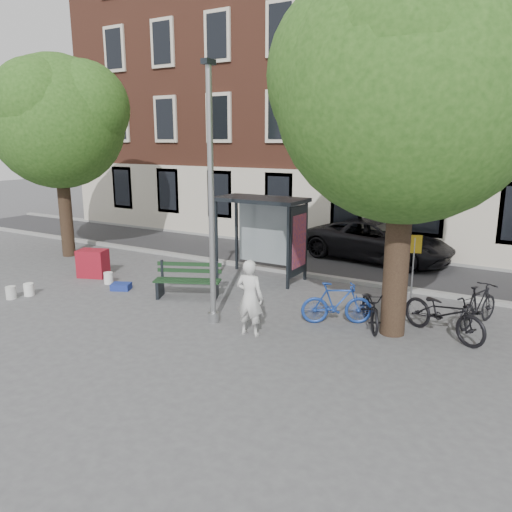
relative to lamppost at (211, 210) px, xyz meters
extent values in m
plane|color=#4C4C4F|center=(0.00, 0.00, -2.78)|extent=(90.00, 90.00, 0.00)
cube|color=#28282B|center=(0.00, 7.00, -2.78)|extent=(40.00, 4.00, 0.01)
cube|color=gray|center=(0.00, 5.00, -2.72)|extent=(40.00, 0.25, 0.12)
cube|color=gray|center=(0.00, 9.00, -2.72)|extent=(40.00, 0.25, 0.12)
cube|color=brown|center=(0.00, 13.00, 4.22)|extent=(30.00, 8.00, 14.00)
cylinder|color=#9EA0A3|center=(0.00, 0.00, 0.22)|extent=(0.14, 0.14, 6.00)
cylinder|color=#9EA0A3|center=(0.00, 0.00, -2.66)|extent=(0.28, 0.28, 0.24)
cube|color=#1E2328|center=(0.00, 0.00, 3.27)|extent=(0.18, 0.35, 0.12)
cylinder|color=black|center=(4.00, 1.50, -1.08)|extent=(0.56, 0.56, 3.40)
sphere|color=#244B16|center=(4.00, 1.50, 2.62)|extent=(5.60, 5.60, 5.60)
sphere|color=#244B16|center=(4.90, 1.90, 3.12)|extent=(3.92, 3.92, 3.92)
sphere|color=#244B16|center=(3.20, 1.20, 2.92)|extent=(4.20, 4.20, 4.20)
sphere|color=#244B16|center=(4.20, 0.60, 3.22)|extent=(3.64, 3.64, 3.64)
cylinder|color=black|center=(-9.00, 3.00, -1.18)|extent=(0.48, 0.48, 3.20)
sphere|color=#244B16|center=(-9.00, 3.00, 2.22)|extent=(4.80, 4.80, 4.80)
sphere|color=#244B16|center=(-8.10, 3.40, 2.72)|extent=(3.36, 3.36, 3.36)
sphere|color=#244B16|center=(-9.80, 2.70, 2.52)|extent=(3.60, 3.60, 3.60)
sphere|color=#244B16|center=(-8.80, 2.10, 2.82)|extent=(3.12, 3.12, 3.12)
cube|color=#1E2328|center=(-2.30, 3.40, -1.53)|extent=(0.08, 0.08, 2.50)
cube|color=#1E2328|center=(0.30, 3.40, -1.53)|extent=(0.08, 0.08, 2.50)
cube|color=#1E2328|center=(-2.30, 4.60, -1.53)|extent=(0.08, 0.08, 2.50)
cube|color=#1E2328|center=(0.30, 4.60, -1.53)|extent=(0.08, 0.08, 2.50)
cube|color=#1E2328|center=(-1.00, 4.00, -0.22)|extent=(2.85, 1.45, 0.12)
cube|color=#8C999E|center=(-1.00, 4.60, -1.41)|extent=(2.34, 0.04, 2.00)
cube|color=#1E2328|center=(0.30, 4.00, -1.41)|extent=(0.12, 1.14, 2.12)
cube|color=#D84C19|center=(0.37, 4.00, -1.41)|extent=(0.02, 0.90, 1.62)
imported|color=silver|center=(1.20, -0.25, -1.90)|extent=(0.69, 0.50, 1.78)
cube|color=#1E2328|center=(-2.48, 0.85, -2.54)|extent=(0.32, 0.57, 0.48)
cube|color=#1E2328|center=(-1.02, 1.52, -2.54)|extent=(0.32, 0.57, 0.48)
cube|color=#17341A|center=(-1.67, 1.01, -2.28)|extent=(1.75, 0.90, 0.04)
cube|color=#17341A|center=(-1.75, 1.18, -2.28)|extent=(1.75, 0.90, 0.04)
cube|color=#17341A|center=(-1.83, 1.36, -2.28)|extent=(1.75, 0.90, 0.04)
cube|color=#17341A|center=(-1.87, 1.46, -2.07)|extent=(1.72, 0.83, 0.11)
cube|color=#17341A|center=(-1.87, 1.46, -1.87)|extent=(1.72, 0.83, 0.11)
imported|color=black|center=(5.04, 1.90, -2.22)|extent=(2.27, 1.64, 1.13)
imported|color=navy|center=(2.65, 1.44, -2.26)|extent=(1.75, 1.29, 1.04)
imported|color=black|center=(3.41, 1.69, -2.30)|extent=(1.44, 1.90, 0.96)
imported|color=black|center=(5.62, 3.02, -2.26)|extent=(1.03, 1.81, 1.05)
imported|color=black|center=(1.48, 8.40, -2.03)|extent=(5.69, 3.20, 1.50)
cube|color=maroon|center=(-5.80, 1.37, -2.33)|extent=(1.05, 0.87, 0.90)
cube|color=navy|center=(-3.94, 0.77, -2.68)|extent=(0.67, 0.59, 0.20)
cylinder|color=silver|center=(-5.97, -1.45, -2.60)|extent=(0.33, 0.33, 0.36)
cylinder|color=white|center=(-5.80, -1.00, -2.60)|extent=(0.35, 0.35, 0.36)
cylinder|color=white|center=(-4.76, 1.04, -2.60)|extent=(0.35, 0.35, 0.36)
cylinder|color=#9EA0A3|center=(3.99, 3.18, -1.79)|extent=(0.04, 0.04, 1.98)
cube|color=gold|center=(3.99, 3.18, -0.97)|extent=(0.34, 0.15, 0.46)
camera|label=1|loc=(6.85, -9.45, 1.61)|focal=35.00mm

